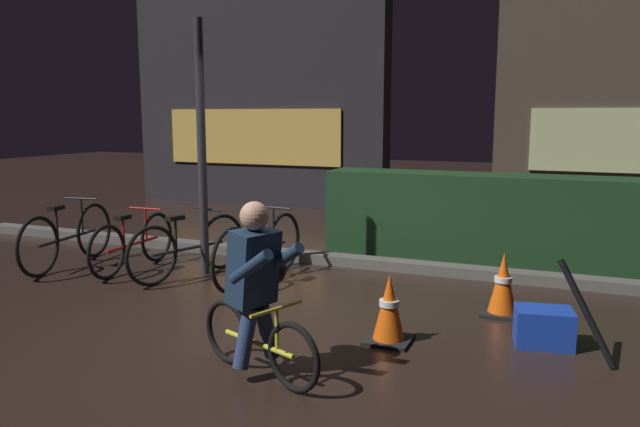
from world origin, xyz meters
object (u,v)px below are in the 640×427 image
(parked_bike_leftmost, at_px, (68,237))
(blue_crate, at_px, (544,327))
(parked_bike_left_mid, at_px, (133,243))
(cyclist, at_px, (258,289))
(street_post, at_px, (202,150))
(closed_umbrella, at_px, (586,313))
(traffic_cone_near, at_px, (389,309))
(traffic_cone_far, at_px, (503,285))
(parked_bike_center_right, at_px, (260,249))
(parked_bike_center_left, at_px, (189,247))

(parked_bike_leftmost, height_order, blue_crate, parked_bike_leftmost)
(parked_bike_left_mid, xyz_separation_m, cyclist, (2.79, -2.09, 0.30))
(street_post, relative_size, parked_bike_left_mid, 1.86)
(cyclist, xyz_separation_m, closed_umbrella, (2.14, 1.11, -0.25))
(street_post, distance_m, traffic_cone_near, 3.12)
(street_post, height_order, blue_crate, street_post)
(street_post, height_order, traffic_cone_near, street_post)
(parked_bike_leftmost, height_order, parked_bike_left_mid, parked_bike_leftmost)
(parked_bike_left_mid, xyz_separation_m, traffic_cone_near, (3.46, -1.13, -0.05))
(street_post, height_order, traffic_cone_far, street_post)
(street_post, bearing_deg, parked_bike_leftmost, -169.12)
(parked_bike_center_right, xyz_separation_m, cyclist, (1.15, -2.20, 0.27))
(closed_umbrella, bearing_deg, parked_bike_left_mid, 5.45)
(parked_bike_center_right, bearing_deg, traffic_cone_far, -88.72)
(parked_bike_center_right, bearing_deg, cyclist, -147.13)
(parked_bike_center_right, relative_size, traffic_cone_far, 2.96)
(parked_bike_center_left, relative_size, closed_umbrella, 1.87)
(traffic_cone_far, bearing_deg, parked_bike_leftmost, -178.98)
(street_post, relative_size, closed_umbrella, 3.39)
(parked_bike_center_left, distance_m, traffic_cone_near, 2.89)
(traffic_cone_far, bearing_deg, parked_bike_center_left, 179.21)
(cyclist, bearing_deg, closed_umbrella, 48.64)
(traffic_cone_far, distance_m, cyclist, 2.51)
(parked_bike_center_right, bearing_deg, street_post, 90.40)
(traffic_cone_near, relative_size, closed_umbrella, 0.67)
(parked_bike_left_mid, bearing_deg, parked_bike_center_left, -92.84)
(street_post, bearing_deg, parked_bike_center_right, -4.79)
(traffic_cone_far, bearing_deg, closed_umbrella, -53.13)
(parked_bike_center_left, height_order, blue_crate, parked_bike_center_left)
(traffic_cone_near, bearing_deg, street_post, 153.27)
(parked_bike_center_left, relative_size, cyclist, 1.28)
(closed_umbrella, bearing_deg, parked_bike_center_right, -1.62)
(parked_bike_left_mid, height_order, closed_umbrella, closed_umbrella)
(parked_bike_center_right, bearing_deg, parked_bike_center_left, 104.08)
(parked_bike_leftmost, xyz_separation_m, blue_crate, (5.47, -0.57, -0.22))
(parked_bike_center_left, xyz_separation_m, closed_umbrella, (4.13, -0.96, 0.04))
(parked_bike_left_mid, relative_size, traffic_cone_far, 2.63)
(blue_crate, bearing_deg, parked_bike_leftmost, 174.08)
(traffic_cone_near, bearing_deg, parked_bike_center_left, 157.47)
(parked_bike_leftmost, relative_size, blue_crate, 3.97)
(parked_bike_left_mid, bearing_deg, traffic_cone_far, -92.29)
(parked_bike_left_mid, height_order, parked_bike_center_right, parked_bike_center_right)
(traffic_cone_near, distance_m, cyclist, 1.23)
(parked_bike_leftmost, height_order, cyclist, cyclist)
(street_post, height_order, parked_bike_center_left, street_post)
(parked_bike_leftmost, bearing_deg, closed_umbrella, -105.97)
(parked_bike_center_right, relative_size, traffic_cone_near, 3.04)
(street_post, height_order, parked_bike_left_mid, street_post)
(traffic_cone_near, relative_size, cyclist, 0.46)
(parked_bike_center_left, distance_m, parked_bike_center_right, 0.85)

